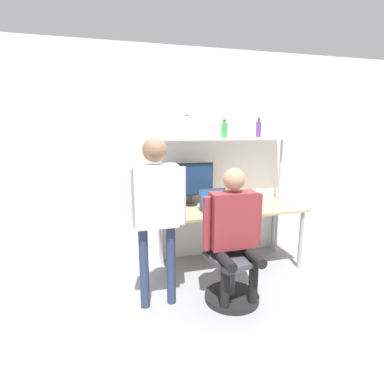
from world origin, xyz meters
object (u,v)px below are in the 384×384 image
cell_phone (232,209)px  bottle_green (224,130)px  bottle_purple (258,129)px  laptop (214,205)px  monitor (190,181)px  person_seated (234,225)px  bottle_clear (187,128)px  person_standing (156,202)px  office_chair (230,272)px

cell_phone → bottle_green: 0.99m
bottle_purple → laptop: bearing=-155.4°
monitor → bottle_green: bearing=-1.3°
cell_phone → bottle_green: bearing=89.7°
person_seated → monitor: bearing=99.5°
monitor → laptop: size_ratio=1.78×
bottle_clear → person_standing: bearing=-121.3°
monitor → office_chair: 1.26m
monitor → laptop: monitor is taller
monitor → person_standing: 1.05m
bottle_purple → bottle_green: 0.47m
monitor → laptop: bearing=-58.7°
bottle_purple → bottle_clear: bearing=180.0°
monitor → bottle_purple: bearing=-0.6°
bottle_green → monitor: bearing=178.7°
office_chair → person_seated: (0.01, -0.04, 0.53)m
monitor → office_chair: (0.16, -0.97, -0.79)m
cell_phone → office_chair: 0.84m
person_standing → bottle_purple: bottle_purple is taller
laptop → person_seated: size_ratio=0.25×
monitor → laptop: 0.46m
person_standing → bottle_purple: size_ratio=6.64×
laptop → bottle_clear: bearing=127.0°
laptop → bottle_green: (0.24, 0.33, 0.87)m
bottle_green → bottle_clear: bearing=-180.0°
laptop → cell_phone: size_ratio=2.26×
bottle_clear → bottle_green: (0.48, 0.00, -0.02)m
person_seated → person_standing: size_ratio=0.82×
monitor → person_seated: person_seated is taller
person_seated → person_standing: bearing=170.3°
bottle_green → cell_phone: bearing=-90.3°
person_standing → bottle_clear: bearing=58.7°
laptop → person_standing: size_ratio=0.20×
laptop → cell_phone: bearing=-1.0°
office_chair → person_standing: 1.07m
bottle_clear → person_seated: bearing=-78.1°
cell_phone → person_standing: 1.18m
person_standing → bottle_purple: (1.49, 0.87, 0.66)m
person_seated → office_chair: bearing=103.1°
bottle_clear → cell_phone: bearing=-34.4°
office_chair → person_standing: size_ratio=0.56×
laptop → cell_phone: 0.24m
person_seated → bottle_green: size_ratio=6.14×
laptop → office_chair: (-0.04, -0.63, -0.55)m
monitor → person_seated: bearing=-80.5°
laptop → office_chair: laptop is taller
monitor → bottle_clear: (-0.04, -0.01, 0.66)m
laptop → person_standing: bearing=-144.8°
office_chair → bottle_green: 1.74m
monitor → bottle_clear: size_ratio=2.18×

